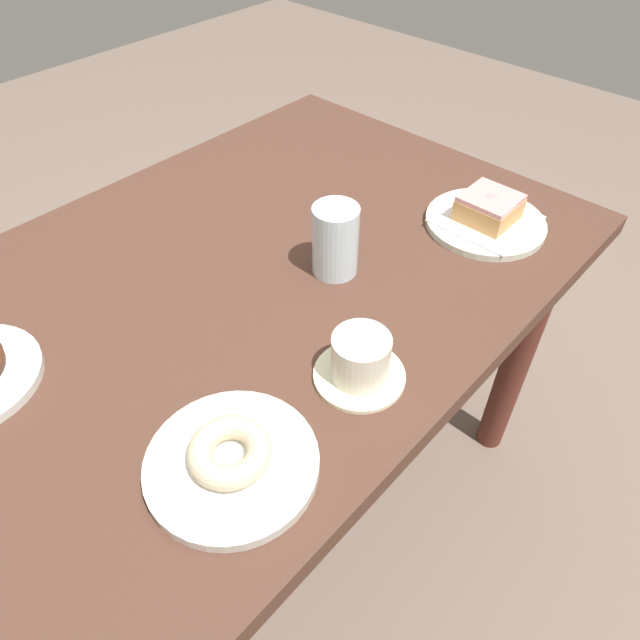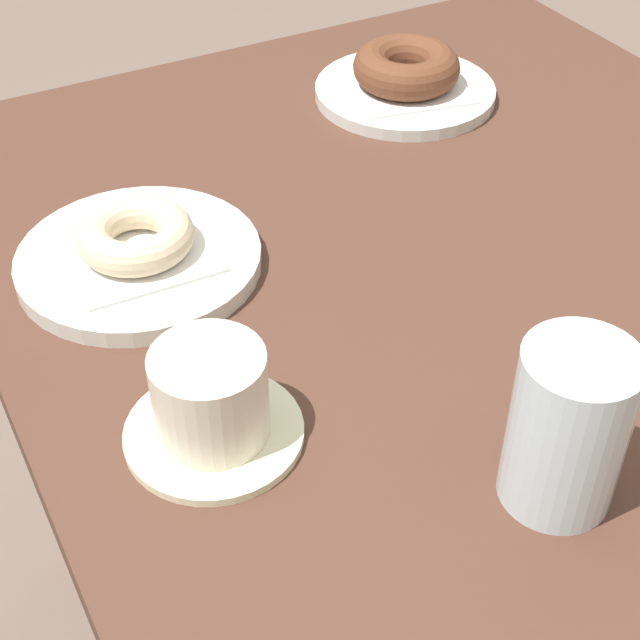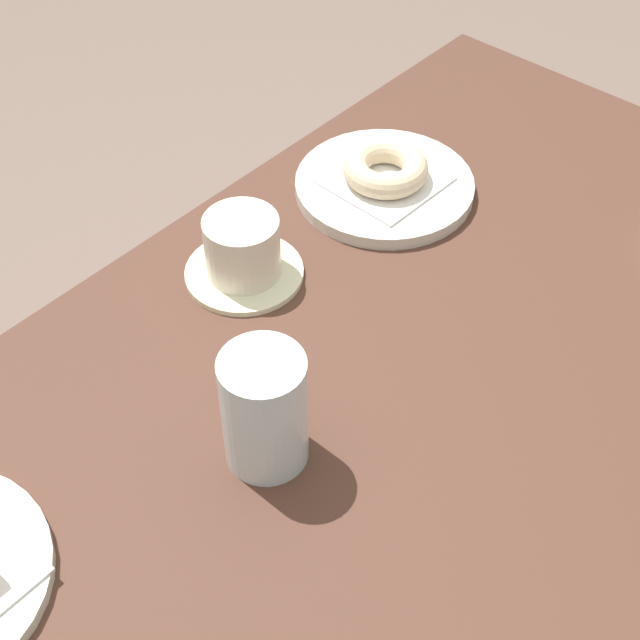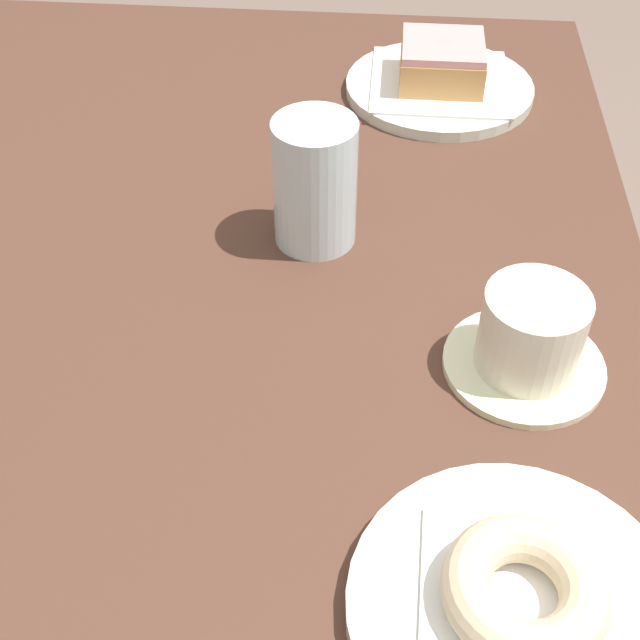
{
  "view_description": "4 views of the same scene",
  "coord_description": "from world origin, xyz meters",
  "px_view_note": "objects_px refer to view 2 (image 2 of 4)",
  "views": [
    {
      "loc": [
        0.44,
        0.58,
        1.33
      ],
      "look_at": [
        0.01,
        0.19,
        0.76
      ],
      "focal_mm": 32.16,
      "sensor_mm": 36.0,
      "label": 1
    },
    {
      "loc": [
        -0.41,
        0.43,
        1.22
      ],
      "look_at": [
        0.06,
        0.18,
        0.77
      ],
      "focal_mm": 53.74,
      "sensor_mm": 36.0,
      "label": 2
    },
    {
      "loc": [
        -0.46,
        -0.26,
        1.41
      ],
      "look_at": [
        0.02,
        0.16,
        0.75
      ],
      "focal_mm": 52.64,
      "sensor_mm": 36.0,
      "label": 3
    },
    {
      "loc": [
        0.5,
        0.16,
        1.21
      ],
      "look_at": [
        0.03,
        0.12,
        0.76
      ],
      "focal_mm": 47.49,
      "sensor_mm": 36.0,
      "label": 4
    }
  ],
  "objects_px": {
    "donut_sugar_ring": "(135,235)",
    "donut_chocolate_ring": "(406,67)",
    "plate_sugar_ring": "(139,260)",
    "water_glass": "(568,428)",
    "plate_chocolate_ring": "(405,92)",
    "coffee_cup": "(211,401)"
  },
  "relations": [
    {
      "from": "donut_sugar_ring",
      "to": "donut_chocolate_ring",
      "type": "bearing_deg",
      "value": -66.9
    },
    {
      "from": "plate_sugar_ring",
      "to": "water_glass",
      "type": "distance_m",
      "value": 0.4
    },
    {
      "from": "plate_chocolate_ring",
      "to": "coffee_cup",
      "type": "height_order",
      "value": "coffee_cup"
    },
    {
      "from": "plate_chocolate_ring",
      "to": "coffee_cup",
      "type": "xyz_separation_m",
      "value": [
        -0.37,
        0.39,
        0.03
      ]
    },
    {
      "from": "donut_chocolate_ring",
      "to": "plate_sugar_ring",
      "type": "distance_m",
      "value": 0.4
    },
    {
      "from": "donut_chocolate_ring",
      "to": "donut_sugar_ring",
      "type": "height_order",
      "value": "donut_chocolate_ring"
    },
    {
      "from": "donut_sugar_ring",
      "to": "water_glass",
      "type": "relative_size",
      "value": 0.83
    },
    {
      "from": "coffee_cup",
      "to": "plate_chocolate_ring",
      "type": "bearing_deg",
      "value": -46.63
    },
    {
      "from": "plate_sugar_ring",
      "to": "water_glass",
      "type": "xyz_separation_m",
      "value": [
        -0.36,
        -0.16,
        0.05
      ]
    },
    {
      "from": "plate_chocolate_ring",
      "to": "donut_sugar_ring",
      "type": "relative_size",
      "value": 2.0
    },
    {
      "from": "plate_chocolate_ring",
      "to": "donut_sugar_ring",
      "type": "bearing_deg",
      "value": 113.1
    },
    {
      "from": "plate_sugar_ring",
      "to": "coffee_cup",
      "type": "xyz_separation_m",
      "value": [
        -0.21,
        0.02,
        0.03
      ]
    },
    {
      "from": "donut_chocolate_ring",
      "to": "coffee_cup",
      "type": "relative_size",
      "value": 0.92
    },
    {
      "from": "plate_sugar_ring",
      "to": "coffee_cup",
      "type": "height_order",
      "value": "coffee_cup"
    },
    {
      "from": "water_glass",
      "to": "plate_chocolate_ring",
      "type": "bearing_deg",
      "value": -22.03
    },
    {
      "from": "plate_sugar_ring",
      "to": "donut_sugar_ring",
      "type": "distance_m",
      "value": 0.03
    },
    {
      "from": "plate_chocolate_ring",
      "to": "plate_sugar_ring",
      "type": "relative_size",
      "value": 0.95
    },
    {
      "from": "donut_chocolate_ring",
      "to": "water_glass",
      "type": "bearing_deg",
      "value": 157.97
    },
    {
      "from": "water_glass",
      "to": "coffee_cup",
      "type": "distance_m",
      "value": 0.23
    },
    {
      "from": "donut_sugar_ring",
      "to": "coffee_cup",
      "type": "bearing_deg",
      "value": 174.0
    },
    {
      "from": "donut_chocolate_ring",
      "to": "plate_sugar_ring",
      "type": "bearing_deg",
      "value": 113.1
    },
    {
      "from": "plate_sugar_ring",
      "to": "donut_sugar_ring",
      "type": "xyz_separation_m",
      "value": [
        0.0,
        0.0,
        0.03
      ]
    }
  ]
}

